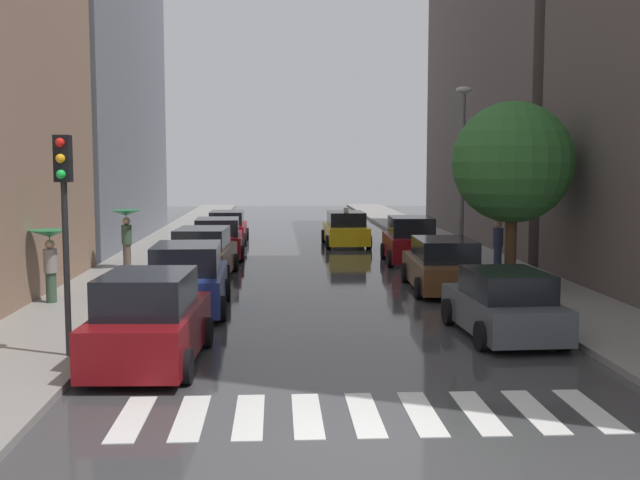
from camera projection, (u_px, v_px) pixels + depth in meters
name	position (u px, v px, depth m)	size (l,w,h in m)	color
ground_plane	(307.00, 252.00, 34.60)	(28.00, 72.00, 0.04)	#3B3B3E
sidewalk_left	(159.00, 251.00, 34.23)	(3.00, 72.00, 0.15)	gray
sidewalk_right	(453.00, 249.00, 34.95)	(3.00, 72.00, 0.15)	gray
crosswalk_stripes	(365.00, 414.00, 12.22)	(7.65, 2.20, 0.01)	silver
building_left_mid	(74.00, 31.00, 37.42)	(6.00, 18.15, 20.34)	slate
building_right_mid	(527.00, 67.00, 38.41)	(6.00, 19.99, 17.22)	#564C47
parked_car_left_nearest	(149.00, 322.00, 15.13)	(2.19, 4.32, 1.83)	maroon
parked_car_left_second	(188.00, 280.00, 20.57)	(2.20, 4.43, 1.80)	navy
parked_car_left_third	(203.00, 254.00, 26.61)	(2.25, 4.70, 1.72)	brown
parked_car_left_fourth	(218.00, 239.00, 32.12)	(2.26, 4.31, 1.65)	maroon
parked_car_left_fifth	(227.00, 228.00, 37.87)	(1.97, 4.23, 1.58)	maroon
parked_car_right_nearest	(504.00, 305.00, 17.60)	(2.14, 4.13, 1.53)	#474C51
parked_car_right_second	(443.00, 266.00, 23.97)	(2.24, 4.77, 1.61)	brown
parked_car_right_third	(410.00, 242.00, 30.51)	(2.16, 4.09, 1.82)	maroon
taxi_midroad	(346.00, 230.00, 36.81)	(2.10, 4.49, 1.81)	yellow
pedestrian_foreground	(498.00, 230.00, 27.39)	(0.95, 0.95, 2.00)	navy
pedestrian_near_tree	(50.00, 249.00, 21.01)	(1.08, 1.08, 1.97)	#38513D
pedestrian_by_kerb	(126.00, 225.00, 27.85)	(1.12, 1.12, 2.09)	brown
street_tree_right	(513.00, 163.00, 24.10)	(3.75, 3.75, 5.66)	#513823
traffic_light_left_corner	(64.00, 196.00, 15.04)	(0.30, 0.42, 4.30)	black
lamp_post_right	(463.00, 162.00, 28.98)	(0.60, 0.28, 6.55)	#595B60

